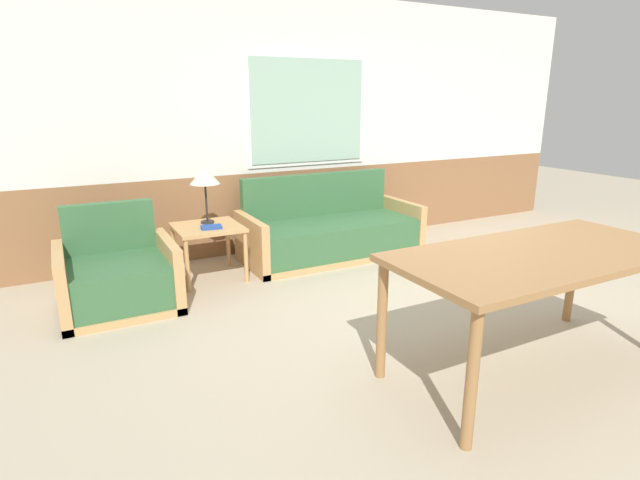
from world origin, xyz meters
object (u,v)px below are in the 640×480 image
object	(u,v)px
side_table	(208,233)
dining_table	(540,264)
armchair	(118,279)
couch	(330,233)
table_lamp	(205,177)

from	to	relation	value
side_table	dining_table	xyz separation A→B (m)	(1.30, -2.56, 0.27)
side_table	armchair	bearing A→B (deg)	-158.13
couch	dining_table	bearing A→B (deg)	-90.96
table_lamp	dining_table	bearing A→B (deg)	-64.64
side_table	table_lamp	bearing A→B (deg)	73.65
armchair	dining_table	bearing A→B (deg)	-51.10
side_table	dining_table	bearing A→B (deg)	-63.20
couch	table_lamp	distance (m)	1.48
couch	dining_table	size ratio (longest dim) A/B	1.03
couch	armchair	bearing A→B (deg)	-169.29
couch	side_table	distance (m)	1.35
side_table	dining_table	distance (m)	2.89
dining_table	armchair	bearing A→B (deg)	133.73
couch	armchair	world-z (taller)	couch
couch	side_table	world-z (taller)	couch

